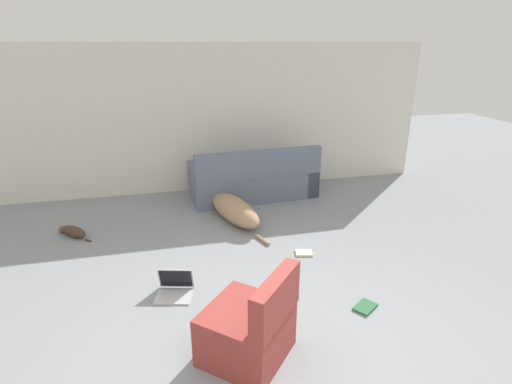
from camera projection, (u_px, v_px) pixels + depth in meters
The scene contains 9 objects.
ground_plane at pixel (289, 376), 3.05m from camera, with size 20.00×20.00×0.00m, color gray.
wall_back at pixel (210, 119), 6.58m from camera, with size 7.50×0.06×2.40m.
couch at pixel (253, 180), 6.52m from camera, with size 2.06×1.01×0.86m.
dog at pixel (231, 207), 5.73m from camera, with size 0.77×1.69×0.34m.
cat at pixel (73, 231), 5.23m from camera, with size 0.48×0.45×0.14m.
laptop_open at pixel (175, 286), 4.04m from camera, with size 0.42×0.39×0.25m.
book_cream at pixel (304, 253), 4.81m from camera, with size 0.23×0.20×0.02m.
book_green at pixel (365, 307), 3.83m from camera, with size 0.28×0.26×0.02m.
side_chair at pixel (250, 328), 3.16m from camera, with size 0.88×0.88×0.80m.
Camera 1 is at (-0.79, -2.24, 2.40)m, focal length 28.00 mm.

